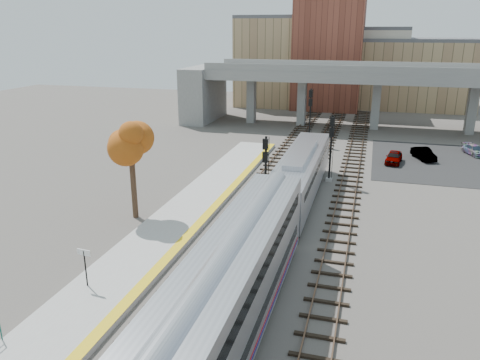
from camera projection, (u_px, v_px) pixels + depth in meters
The scene contains 17 objects.
ground at pixel (256, 258), 30.76m from camera, with size 160.00×160.00×0.00m, color #47423D.
platform at pixel (155, 242), 32.58m from camera, with size 4.50×60.00×0.35m, color #9E9E99.
yellow_strip at pixel (180, 243), 32.03m from camera, with size 0.70×60.00×0.01m, color yellow.
tracks at pixel (300, 196), 41.92m from camera, with size 10.70×95.00×0.25m.
overpass at pixel (363, 89), 68.83m from camera, with size 54.00×12.00×9.50m.
buildings_far at pixel (347, 64), 88.87m from camera, with size 43.00×21.00×20.60m.
parking_lot at pixel (436, 162), 52.72m from camera, with size 14.00×18.00×0.04m, color black.
locomotive at pixel (300, 174), 40.64m from camera, with size 3.02×19.05×4.10m.
coach at pixel (219, 316), 19.81m from camera, with size 3.03×25.00×5.00m.
signal_mast_near at pixel (265, 179), 36.73m from camera, with size 0.60×0.64×6.50m.
signal_mast_mid at pixel (331, 150), 45.11m from camera, with size 0.60×0.64×6.54m.
signal_mast_far at pixel (310, 117), 60.12m from camera, with size 0.60×0.64×7.08m.
station_sign at pixel (85, 260), 26.27m from camera, with size 0.90×0.14×2.27m.
tree at pixel (130, 140), 35.44m from camera, with size 3.60×3.60×8.46m.
car_a at pixel (394, 157), 51.99m from camera, with size 1.59×3.94×1.34m, color #99999E.
car_b at pixel (424, 154), 53.39m from camera, with size 1.40×4.02×1.32m, color #99999E.
car_c at pixel (474, 150), 55.40m from camera, with size 1.58×3.89×1.13m, color #99999E.
Camera 1 is at (6.53, -26.89, 14.41)m, focal length 35.00 mm.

